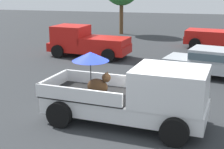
# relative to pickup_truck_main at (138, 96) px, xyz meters

# --- Properties ---
(ground_plane) EXTENTS (80.00, 80.00, 0.00)m
(ground_plane) POSITION_rel_pickup_truck_main_xyz_m (-0.44, 0.06, -0.96)
(ground_plane) COLOR #2D3033
(pickup_truck_main) EXTENTS (5.23, 2.73, 2.23)m
(pickup_truck_main) POSITION_rel_pickup_truck_main_xyz_m (0.00, 0.00, 0.00)
(pickup_truck_main) COLOR black
(pickup_truck_main) RESTS_ON ground
(pickup_truck_far) EXTENTS (4.99, 2.63, 1.80)m
(pickup_truck_far) POSITION_rel_pickup_truck_main_xyz_m (-4.71, 9.15, -0.09)
(pickup_truck_far) COLOR black
(pickup_truck_far) RESTS_ON ground
(parked_sedan_near) EXTENTS (4.60, 2.75, 1.33)m
(parked_sedan_near) POSITION_rel_pickup_truck_main_xyz_m (2.45, 6.31, -0.22)
(parked_sedan_near) COLOR black
(parked_sedan_near) RESTS_ON ground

